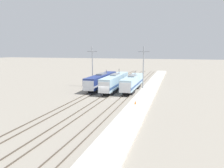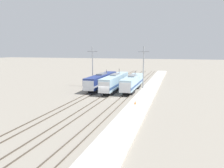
{
  "view_description": "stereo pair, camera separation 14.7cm",
  "coord_description": "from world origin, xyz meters",
  "px_view_note": "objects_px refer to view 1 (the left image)",
  "views": [
    {
      "loc": [
        14.56,
        -44.13,
        10.23
      ],
      "look_at": [
        0.73,
        3.06,
        2.45
      ],
      "focal_mm": 35.0,
      "sensor_mm": 36.0,
      "label": 1
    },
    {
      "loc": [
        14.7,
        -44.08,
        10.23
      ],
      "look_at": [
        0.73,
        3.06,
        2.45
      ],
      "focal_mm": 35.0,
      "sensor_mm": 36.0,
      "label": 2
    }
  ],
  "objects_px": {
    "locomotive_center": "(115,82)",
    "traffic_cone": "(135,102)",
    "catenary_tower_left": "(92,66)",
    "locomotive_far_right": "(132,83)",
    "catenary_tower_right": "(143,67)",
    "locomotive_far_left": "(101,81)"
  },
  "relations": [
    {
      "from": "locomotive_far_right",
      "to": "catenary_tower_left",
      "type": "xyz_separation_m",
      "value": [
        -11.5,
        2.66,
        3.84
      ]
    },
    {
      "from": "traffic_cone",
      "to": "locomotive_far_left",
      "type": "bearing_deg",
      "value": 127.77
    },
    {
      "from": "catenary_tower_right",
      "to": "catenary_tower_left",
      "type": "bearing_deg",
      "value": 180.0
    },
    {
      "from": "locomotive_center",
      "to": "catenary_tower_right",
      "type": "bearing_deg",
      "value": 28.05
    },
    {
      "from": "locomotive_far_left",
      "to": "traffic_cone",
      "type": "xyz_separation_m",
      "value": [
        12.0,
        -15.49,
        -1.34
      ]
    },
    {
      "from": "locomotive_center",
      "to": "locomotive_far_left",
      "type": "bearing_deg",
      "value": 157.99
    },
    {
      "from": "locomotive_center",
      "to": "traffic_cone",
      "type": "height_order",
      "value": "locomotive_center"
    },
    {
      "from": "locomotive_far_left",
      "to": "locomotive_far_right",
      "type": "distance_m",
      "value": 8.49
    },
    {
      "from": "locomotive_center",
      "to": "catenary_tower_left",
      "type": "bearing_deg",
      "value": 154.15
    },
    {
      "from": "catenary_tower_left",
      "to": "catenary_tower_right",
      "type": "height_order",
      "value": "same"
    },
    {
      "from": "catenary_tower_left",
      "to": "traffic_cone",
      "type": "distance_m",
      "value": 23.5
    },
    {
      "from": "locomotive_far_left",
      "to": "locomotive_far_right",
      "type": "bearing_deg",
      "value": -5.7
    },
    {
      "from": "locomotive_far_left",
      "to": "locomotive_center",
      "type": "distance_m",
      "value": 4.56
    },
    {
      "from": "locomotive_far_right",
      "to": "traffic_cone",
      "type": "bearing_deg",
      "value": -76.38
    },
    {
      "from": "locomotive_far_left",
      "to": "traffic_cone",
      "type": "relative_size",
      "value": 27.28
    },
    {
      "from": "catenary_tower_left",
      "to": "traffic_cone",
      "type": "height_order",
      "value": "catenary_tower_left"
    },
    {
      "from": "catenary_tower_left",
      "to": "locomotive_center",
      "type": "bearing_deg",
      "value": -25.85
    },
    {
      "from": "locomotive_far_right",
      "to": "traffic_cone",
      "type": "relative_size",
      "value": 24.44
    },
    {
      "from": "locomotive_center",
      "to": "traffic_cone",
      "type": "distance_m",
      "value": 15.88
    },
    {
      "from": "locomotive_far_right",
      "to": "locomotive_far_left",
      "type": "bearing_deg",
      "value": 174.3
    },
    {
      "from": "locomotive_far_right",
      "to": "catenary_tower_left",
      "type": "height_order",
      "value": "catenary_tower_left"
    },
    {
      "from": "locomotive_far_left",
      "to": "locomotive_center",
      "type": "relative_size",
      "value": 1.02
    }
  ]
}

